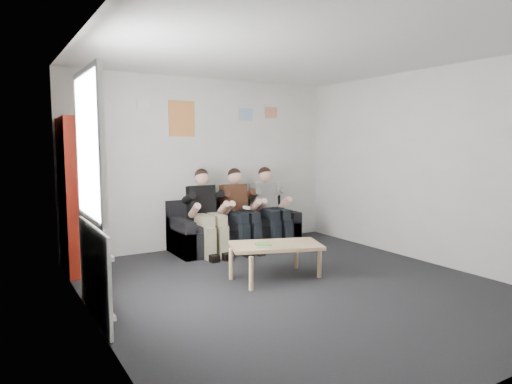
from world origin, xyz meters
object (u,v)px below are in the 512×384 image
person_middle (240,210)px  person_left (207,213)px  sofa (234,230)px  person_right (270,208)px  bookshelf (76,195)px  coffee_table (276,248)px

person_middle → person_left: bearing=-173.2°
sofa → person_middle: person_middle is taller
sofa → person_left: person_left is taller
person_left → person_middle: (0.56, 0.00, -0.00)m
person_right → bookshelf: bearing=178.9°
sofa → coffee_table: bearing=-101.2°
bookshelf → coffee_table: bearing=-35.9°
sofa → person_right: bearing=-18.8°
sofa → person_middle: bearing=-90.0°
coffee_table → bookshelf: bearing=141.6°
coffee_table → person_right: 1.81m
bookshelf → coffee_table: size_ratio=1.83×
coffee_table → person_right: size_ratio=0.85×
sofa → person_left: size_ratio=1.57×
sofa → coffee_table: sofa is taller
coffee_table → person_left: 1.58m
coffee_table → person_left: size_ratio=0.85×
sofa → person_middle: (0.00, -0.19, 0.35)m
sofa → person_right: 0.69m
person_right → person_middle: bearing=-179.6°
coffee_table → person_left: (-0.22, 1.55, 0.25)m
bookshelf → coffee_table: bookshelf is taller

